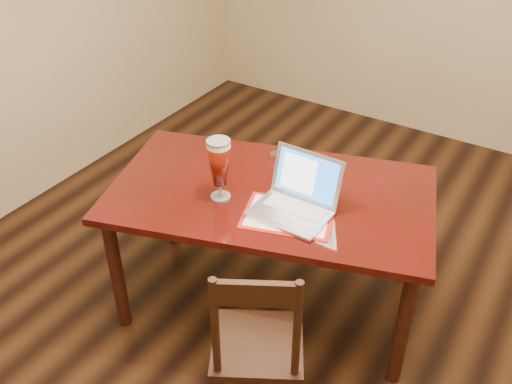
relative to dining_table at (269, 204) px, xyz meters
The scene contains 4 objects.
ground 0.74m from the dining_table, ahead, with size 5.00×5.00×0.00m, color black.
room_shell 1.11m from the dining_table, ahead, with size 4.51×5.01×2.71m.
dining_table is the anchor object (origin of this frame).
dining_chair 0.76m from the dining_table, 63.01° to the right, with size 0.53×0.52×0.94m.
Camera 1 is at (0.92, -2.01, 2.39)m, focal length 40.00 mm.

